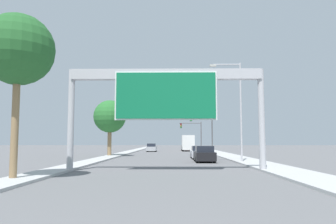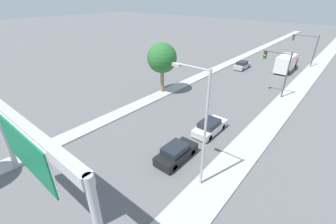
% 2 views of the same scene
% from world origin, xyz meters
% --- Properties ---
extents(sidewalk_right, '(3.00, 120.00, 0.15)m').
position_xyz_m(sidewalk_right, '(7.75, 60.00, 0.07)').
color(sidewalk_right, '#B1B1B1').
rests_on(sidewalk_right, ground).
extents(median_strip_left, '(2.00, 120.00, 0.15)m').
position_xyz_m(median_strip_left, '(-7.25, 60.00, 0.07)').
color(median_strip_left, '#B1B1B1').
rests_on(median_strip_left, ground).
extents(sign_gantry, '(13.33, 0.73, 6.89)m').
position_xyz_m(sign_gantry, '(0.00, 17.87, 5.35)').
color(sign_gantry, '#B2B2B7').
rests_on(sign_gantry, ground).
extents(car_mid_left, '(1.84, 4.54, 1.46)m').
position_xyz_m(car_mid_left, '(3.50, 33.49, 0.69)').
color(car_mid_left, silver).
rests_on(car_mid_left, ground).
extents(car_mid_right, '(1.75, 4.40, 1.51)m').
position_xyz_m(car_mid_right, '(-3.50, 57.89, 0.71)').
color(car_mid_right, '#A5A8AD').
rests_on(car_mid_right, ground).
extents(car_near_center, '(1.83, 4.29, 1.54)m').
position_xyz_m(car_near_center, '(3.50, 27.64, 0.72)').
color(car_near_center, black).
rests_on(car_near_center, ground).
extents(truck_box_primary, '(2.36, 7.89, 3.11)m').
position_xyz_m(truck_box_primary, '(3.50, 61.71, 1.59)').
color(truck_box_primary, red).
rests_on(truck_box_primary, ground).
extents(traffic_light_near_intersection, '(3.74, 0.32, 6.53)m').
position_xyz_m(traffic_light_near_intersection, '(5.63, 48.00, 4.34)').
color(traffic_light_near_intersection, '#4C4C4F').
rests_on(traffic_light_near_intersection, ground).
extents(traffic_light_mid_block, '(4.90, 0.32, 6.21)m').
position_xyz_m(traffic_light_mid_block, '(5.19, 68.00, 4.22)').
color(traffic_light_mid_block, '#4C4C4F').
rests_on(traffic_light_mid_block, ground).
extents(palm_tree_foreground, '(3.76, 3.76, 8.68)m').
position_xyz_m(palm_tree_foreground, '(-7.65, 12.63, 6.74)').
color(palm_tree_foreground, '#8C704C').
rests_on(palm_tree_foreground, ground).
extents(palm_tree_background, '(4.26, 4.26, 7.35)m').
position_xyz_m(palm_tree_background, '(-7.78, 38.67, 5.18)').
color(palm_tree_background, '#8C704C').
rests_on(palm_tree_background, ground).
extents(street_lamp_right, '(2.96, 0.28, 9.37)m').
position_xyz_m(street_lamp_right, '(6.49, 26.47, 5.53)').
color(street_lamp_right, '#B2B2B7').
rests_on(street_lamp_right, ground).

